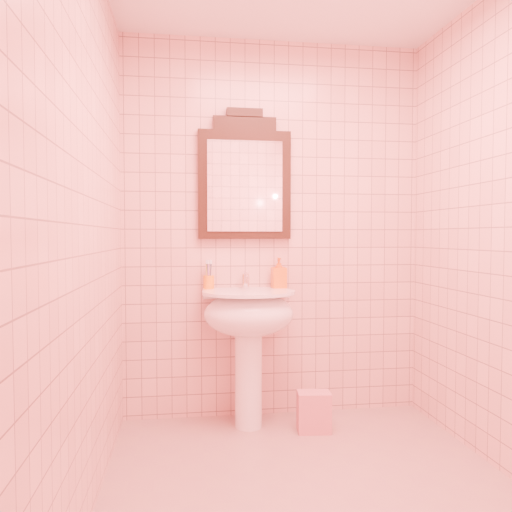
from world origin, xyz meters
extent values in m
plane|color=#A58077|center=(0.00, 0.00, 0.00)|extent=(2.20, 2.20, 0.00)
cube|color=beige|center=(0.00, 1.10, 1.25)|extent=(2.00, 0.02, 2.50)
cylinder|color=white|center=(-0.20, 0.88, 0.35)|extent=(0.17, 0.17, 0.70)
ellipsoid|color=white|center=(-0.20, 0.86, 0.72)|extent=(0.56, 0.46, 0.28)
cube|color=white|center=(-0.20, 1.03, 0.83)|extent=(0.56, 0.15, 0.05)
cylinder|color=white|center=(-0.20, 0.86, 0.85)|extent=(0.58, 0.58, 0.02)
cylinder|color=white|center=(-0.20, 1.03, 0.91)|extent=(0.04, 0.04, 0.09)
cylinder|color=white|center=(-0.20, 0.97, 0.94)|extent=(0.02, 0.10, 0.02)
cylinder|color=white|center=(-0.20, 0.92, 0.93)|extent=(0.02, 0.02, 0.04)
cube|color=white|center=(-0.20, 1.04, 0.96)|extent=(0.02, 0.07, 0.01)
cube|color=black|center=(-0.20, 1.08, 1.54)|extent=(0.61, 0.05, 0.71)
cube|color=black|center=(-0.20, 1.08, 1.94)|extent=(0.41, 0.05, 0.09)
cube|color=black|center=(-0.20, 1.08, 2.01)|extent=(0.24, 0.05, 0.06)
cube|color=white|center=(-0.20, 1.05, 1.53)|extent=(0.49, 0.01, 0.59)
cylinder|color=orange|center=(-0.44, 1.03, 0.91)|extent=(0.07, 0.07, 0.09)
cylinder|color=silver|center=(-0.43, 1.03, 0.94)|extent=(0.01, 0.01, 0.16)
cylinder|color=#338CD8|center=(-0.43, 1.04, 0.94)|extent=(0.01, 0.01, 0.16)
cylinder|color=#E5334C|center=(-0.45, 1.05, 0.94)|extent=(0.01, 0.01, 0.16)
cylinder|color=#3FBF59|center=(-0.46, 1.04, 0.94)|extent=(0.01, 0.01, 0.16)
cylinder|color=#D8CC4C|center=(-0.46, 1.02, 0.94)|extent=(0.01, 0.01, 0.16)
cylinder|color=purple|center=(-0.45, 1.01, 0.94)|extent=(0.01, 0.01, 0.16)
cylinder|color=#4C4C59|center=(-0.43, 1.02, 0.94)|extent=(0.01, 0.01, 0.16)
imported|color=orange|center=(0.02, 1.02, 0.96)|extent=(0.09, 0.10, 0.20)
cube|color=#D07C7A|center=(0.19, 0.75, 0.12)|extent=(0.21, 0.15, 0.25)
camera|label=1|loc=(-0.60, -2.20, 1.20)|focal=35.00mm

